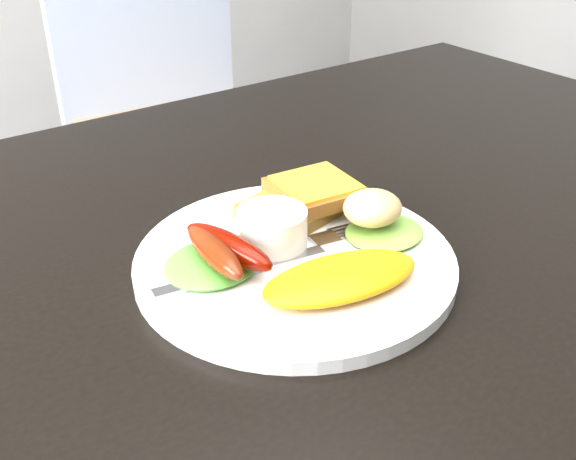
{
  "coord_description": "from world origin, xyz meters",
  "views": [
    {
      "loc": [
        -0.35,
        -0.43,
        1.07
      ],
      "look_at": [
        -0.06,
        -0.03,
        0.78
      ],
      "focal_mm": 42.0,
      "sensor_mm": 36.0,
      "label": 1
    }
  ],
  "objects_px": {
    "dining_chair": "(191,137)",
    "person": "(296,1)",
    "dining_table": "(319,246)",
    "plate": "(295,261)"
  },
  "relations": [
    {
      "from": "dining_chair",
      "to": "person",
      "type": "height_order",
      "value": "person"
    },
    {
      "from": "dining_chair",
      "to": "person",
      "type": "distance_m",
      "value": 0.54
    },
    {
      "from": "dining_table",
      "to": "plate",
      "type": "relative_size",
      "value": 4.42
    },
    {
      "from": "plate",
      "to": "dining_chair",
      "type": "bearing_deg",
      "value": 67.18
    },
    {
      "from": "person",
      "to": "plate",
      "type": "xyz_separation_m",
      "value": [
        -0.44,
        -0.59,
        -0.07
      ]
    },
    {
      "from": "dining_chair",
      "to": "plate",
      "type": "height_order",
      "value": "plate"
    },
    {
      "from": "dining_table",
      "to": "person",
      "type": "xyz_separation_m",
      "value": [
        0.38,
        0.55,
        0.09
      ]
    },
    {
      "from": "dining_table",
      "to": "person",
      "type": "distance_m",
      "value": 0.68
    },
    {
      "from": "dining_table",
      "to": "plate",
      "type": "xyz_separation_m",
      "value": [
        -0.06,
        -0.04,
        0.03
      ]
    },
    {
      "from": "person",
      "to": "plate",
      "type": "distance_m",
      "value": 0.74
    }
  ]
}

